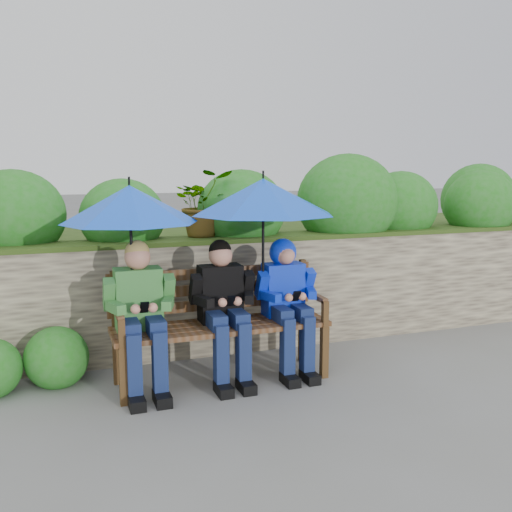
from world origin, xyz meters
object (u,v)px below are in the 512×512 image
object	(u,v)px
park_bench	(219,316)
boy_left	(141,310)
umbrella_left	(130,204)
boy_middle	(224,304)
boy_right	(287,294)
umbrella_right	(263,197)

from	to	relation	value
park_bench	boy_left	xyz separation A→B (m)	(-0.61, -0.08, 0.12)
boy_left	park_bench	bearing A→B (deg)	7.26
park_bench	umbrella_left	world-z (taller)	umbrella_left
boy_middle	umbrella_left	xyz separation A→B (m)	(-0.68, 0.06, 0.77)
boy_right	umbrella_left	world-z (taller)	umbrella_left
park_bench	umbrella_right	world-z (taller)	umbrella_right
boy_middle	umbrella_left	size ratio (longest dim) A/B	1.11
park_bench	boy_middle	xyz separation A→B (m)	(0.02, -0.08, 0.11)
boy_left	umbrella_left	world-z (taller)	umbrella_left
umbrella_right	boy_right	bearing A→B (deg)	-8.25
boy_left	boy_middle	distance (m)	0.63
umbrella_left	umbrella_right	size ratio (longest dim) A/B	0.88
boy_left	umbrella_left	distance (m)	0.77
boy_left	umbrella_left	size ratio (longest dim) A/B	1.13
umbrella_left	boy_middle	bearing A→B (deg)	-4.87
boy_left	boy_right	xyz separation A→B (m)	(1.16, 0.02, 0.02)
boy_middle	boy_right	distance (m)	0.53
park_bench	boy_right	world-z (taller)	boy_right
boy_right	umbrella_right	bearing A→B (deg)	171.75
park_bench	boy_left	size ratio (longest dim) A/B	1.48
park_bench	boy_middle	world-z (taller)	boy_middle
umbrella_left	park_bench	bearing A→B (deg)	1.59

